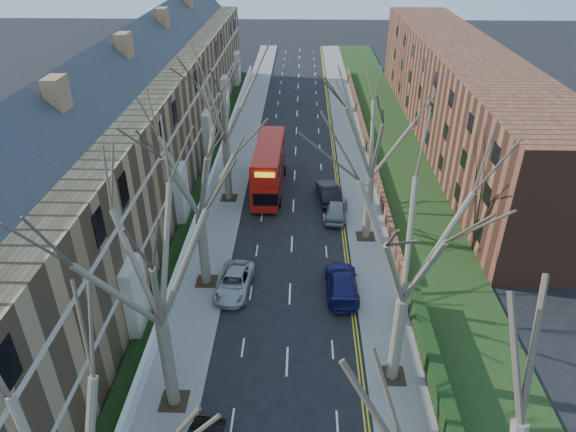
{
  "coord_description": "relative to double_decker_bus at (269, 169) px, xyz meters",
  "views": [
    {
      "loc": [
        0.65,
        -11.73,
        21.61
      ],
      "look_at": [
        -0.29,
        20.72,
        2.62
      ],
      "focal_mm": 32.0,
      "sensor_mm": 36.0,
      "label": 1
    }
  ],
  "objects": [
    {
      "name": "tree_left_far",
      "position": [
        -3.44,
        -14.0,
        7.16
      ],
      "size": [
        10.15,
        10.15,
        14.22
      ],
      "color": "#6C5E4D",
      "rests_on": "ground"
    },
    {
      "name": "tree_right_mid",
      "position": [
        7.96,
        -22.0,
        7.47
      ],
      "size": [
        10.5,
        10.5,
        14.71
      ],
      "color": "#6C5E4D",
      "rests_on": "ground"
    },
    {
      "name": "pavement_right",
      "position": [
        8.26,
        9.0,
        -2.02
      ],
      "size": [
        3.0,
        102.0,
        0.12
      ],
      "primitive_type": "cube",
      "color": "slate",
      "rests_on": "ground"
    },
    {
      "name": "grass_verge_right",
      "position": [
        12.76,
        9.0,
        -1.93
      ],
      "size": [
        6.0,
        102.0,
        0.06
      ],
      "color": "#1F3212",
      "rests_on": "ground"
    },
    {
      "name": "tree_right_far",
      "position": [
        7.96,
        -8.0,
        7.16
      ],
      "size": [
        10.15,
        10.15,
        14.22
      ],
      "color": "#6C5E4D",
      "rests_on": "ground"
    },
    {
      "name": "double_decker_bus",
      "position": [
        0.0,
        0.0,
        0.0
      ],
      "size": [
        2.79,
        10.15,
        4.25
      ],
      "rotation": [
        0.0,
        0.0,
        3.12
      ],
      "color": "#AD150C",
      "rests_on": "ground"
    },
    {
      "name": "car_right_far",
      "position": [
        5.3,
        -1.89,
        -1.31
      ],
      "size": [
        2.19,
        4.87,
        1.55
      ],
      "primitive_type": "imported",
      "rotation": [
        0.0,
        0.0,
        3.26
      ],
      "color": "black",
      "rests_on": "ground"
    },
    {
      "name": "tree_left_mid",
      "position": [
        -3.44,
        -24.0,
        7.47
      ],
      "size": [
        10.5,
        10.5,
        14.71
      ],
      "color": "#6C5E4D",
      "rests_on": "ground"
    },
    {
      "name": "pavement_left",
      "position": [
        -3.74,
        9.0,
        -2.02
      ],
      "size": [
        3.0,
        102.0,
        0.12
      ],
      "primitive_type": "cube",
      "color": "slate",
      "rests_on": "ground"
    },
    {
      "name": "tree_left_dist",
      "position": [
        -3.44,
        -2.0,
        7.47
      ],
      "size": [
        10.5,
        10.5,
        14.71
      ],
      "color": "#6C5E4D",
      "rests_on": "ground"
    },
    {
      "name": "terrace_left",
      "position": [
        -11.38,
        1.0,
        3.45
      ],
      "size": [
        9.7,
        78.0,
        13.6
      ],
      "color": "olive",
      "rests_on": "ground"
    },
    {
      "name": "car_right_near",
      "position": [
        5.68,
        -14.71,
        -1.34
      ],
      "size": [
        2.16,
        5.13,
        1.48
      ],
      "primitive_type": "imported",
      "rotation": [
        0.0,
        0.0,
        3.16
      ],
      "color": "navy",
      "rests_on": "ground"
    },
    {
      "name": "car_left_far",
      "position": [
        -1.44,
        -14.71,
        -1.44
      ],
      "size": [
        2.59,
        4.85,
        1.29
      ],
      "primitive_type": "imported",
      "rotation": [
        0.0,
        0.0,
        -0.1
      ],
      "color": "#A9A9AF",
      "rests_on": "ground"
    },
    {
      "name": "front_wall_left",
      "position": [
        -5.39,
        1.0,
        -1.46
      ],
      "size": [
        0.3,
        78.0,
        1.0
      ],
      "color": "white",
      "rests_on": "ground"
    },
    {
      "name": "flats_right",
      "position": [
        19.72,
        13.0,
        2.9
      ],
      "size": [
        13.97,
        54.0,
        10.0
      ],
      "color": "brown",
      "rests_on": "ground"
    },
    {
      "name": "car_right_mid",
      "position": [
        5.83,
        -4.87,
        -1.34
      ],
      "size": [
        2.27,
        4.52,
        1.48
      ],
      "primitive_type": "imported",
      "rotation": [
        0.0,
        0.0,
        3.02
      ],
      "color": "gray",
      "rests_on": "ground"
    }
  ]
}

